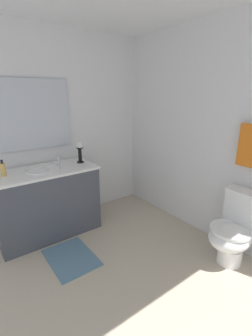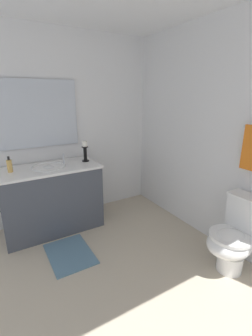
{
  "view_description": "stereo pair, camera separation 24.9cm",
  "coord_description": "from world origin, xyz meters",
  "px_view_note": "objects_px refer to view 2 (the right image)",
  "views": [
    {
      "loc": [
        1.45,
        -0.99,
        1.66
      ],
      "look_at": [
        -0.46,
        0.43,
        0.92
      ],
      "focal_mm": 25.04,
      "sensor_mm": 36.0,
      "label": 1
    },
    {
      "loc": [
        1.59,
        -0.78,
        1.66
      ],
      "look_at": [
        -0.46,
        0.43,
        0.92
      ],
      "focal_mm": 25.04,
      "sensor_mm": 36.0,
      "label": 2
    }
  ],
  "objects_px": {
    "soap_bottle": "(10,166)",
    "toilet": "(235,237)",
    "sink_basin": "(49,170)",
    "candle_holder_tall": "(85,151)",
    "bath_mat": "(70,254)",
    "vanity_cabinet": "(52,199)",
    "mirror": "(38,114)"
  },
  "relations": [
    {
      "from": "mirror",
      "to": "bath_mat",
      "type": "height_order",
      "value": "mirror"
    },
    {
      "from": "candle_holder_tall",
      "to": "soap_bottle",
      "type": "bearing_deg",
      "value": -90.46
    },
    {
      "from": "mirror",
      "to": "candle_holder_tall",
      "type": "height_order",
      "value": "mirror"
    },
    {
      "from": "vanity_cabinet",
      "to": "soap_bottle",
      "type": "xyz_separation_m",
      "value": [
        -0.03,
        -0.41,
        0.49
      ]
    },
    {
      "from": "sink_basin",
      "to": "toilet",
      "type": "bearing_deg",
      "value": 38.15
    },
    {
      "from": "toilet",
      "to": "sink_basin",
      "type": "bearing_deg",
      "value": -141.85
    },
    {
      "from": "vanity_cabinet",
      "to": "candle_holder_tall",
      "type": "xyz_separation_m",
      "value": [
        -0.02,
        0.48,
        0.55
      ]
    },
    {
      "from": "soap_bottle",
      "to": "toilet",
      "type": "height_order",
      "value": "soap_bottle"
    },
    {
      "from": "sink_basin",
      "to": "soap_bottle",
      "type": "height_order",
      "value": "soap_bottle"
    },
    {
      "from": "mirror",
      "to": "candle_holder_tall",
      "type": "bearing_deg",
      "value": 61.55
    },
    {
      "from": "mirror",
      "to": "soap_bottle",
      "type": "height_order",
      "value": "mirror"
    },
    {
      "from": "mirror",
      "to": "toilet",
      "type": "bearing_deg",
      "value": 33.92
    },
    {
      "from": "candle_holder_tall",
      "to": "toilet",
      "type": "height_order",
      "value": "candle_holder_tall"
    },
    {
      "from": "toilet",
      "to": "bath_mat",
      "type": "relative_size",
      "value": 1.25
    },
    {
      "from": "candle_holder_tall",
      "to": "bath_mat",
      "type": "relative_size",
      "value": 0.44
    },
    {
      "from": "vanity_cabinet",
      "to": "sink_basin",
      "type": "distance_m",
      "value": 0.38
    },
    {
      "from": "candle_holder_tall",
      "to": "soap_bottle",
      "type": "height_order",
      "value": "candle_holder_tall"
    },
    {
      "from": "vanity_cabinet",
      "to": "candle_holder_tall",
      "type": "distance_m",
      "value": 0.73
    },
    {
      "from": "candle_holder_tall",
      "to": "soap_bottle",
      "type": "distance_m",
      "value": 0.9
    },
    {
      "from": "toilet",
      "to": "bath_mat",
      "type": "bearing_deg",
      "value": -128.39
    },
    {
      "from": "sink_basin",
      "to": "mirror",
      "type": "height_order",
      "value": "mirror"
    },
    {
      "from": "sink_basin",
      "to": "bath_mat",
      "type": "relative_size",
      "value": 0.67
    },
    {
      "from": "mirror",
      "to": "toilet",
      "type": "height_order",
      "value": "mirror"
    },
    {
      "from": "vanity_cabinet",
      "to": "sink_basin",
      "type": "relative_size",
      "value": 2.98
    },
    {
      "from": "sink_basin",
      "to": "candle_holder_tall",
      "type": "distance_m",
      "value": 0.51
    },
    {
      "from": "sink_basin",
      "to": "bath_mat",
      "type": "height_order",
      "value": "sink_basin"
    },
    {
      "from": "vanity_cabinet",
      "to": "sink_basin",
      "type": "height_order",
      "value": "sink_basin"
    },
    {
      "from": "mirror",
      "to": "soap_bottle",
      "type": "xyz_separation_m",
      "value": [
        0.25,
        -0.41,
        -0.53
      ]
    },
    {
      "from": "soap_bottle",
      "to": "bath_mat",
      "type": "height_order",
      "value": "soap_bottle"
    },
    {
      "from": "soap_bottle",
      "to": "toilet",
      "type": "relative_size",
      "value": 0.24
    },
    {
      "from": "sink_basin",
      "to": "soap_bottle",
      "type": "distance_m",
      "value": 0.43
    },
    {
      "from": "sink_basin",
      "to": "toilet",
      "type": "relative_size",
      "value": 0.54
    }
  ]
}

